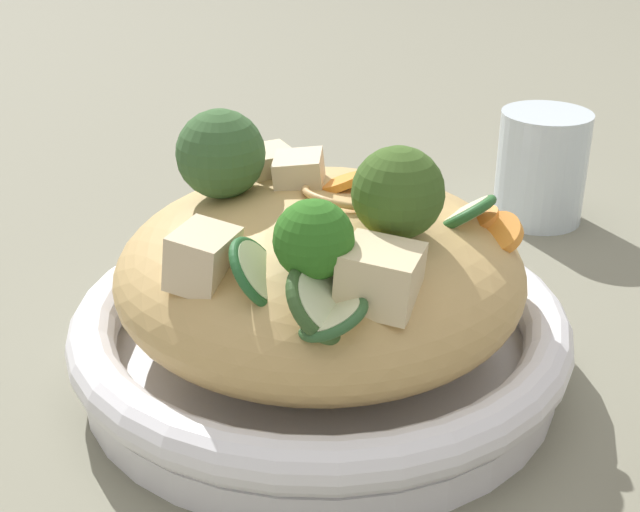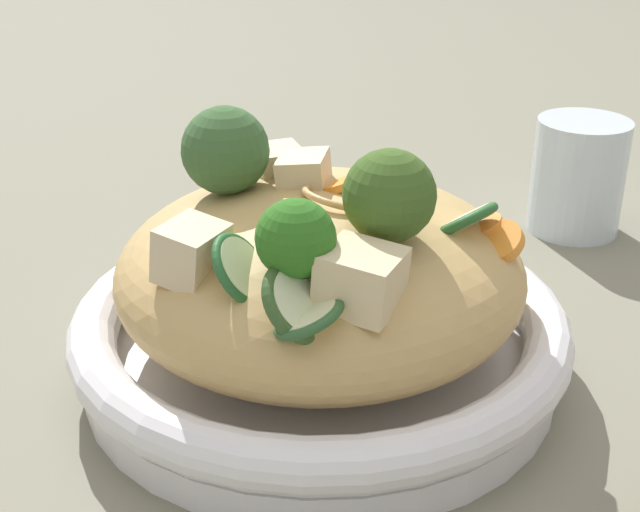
% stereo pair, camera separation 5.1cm
% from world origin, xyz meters
% --- Properties ---
extents(ground_plane, '(3.00, 3.00, 0.00)m').
position_xyz_m(ground_plane, '(0.00, 0.00, 0.00)').
color(ground_plane, gray).
extents(serving_bowl, '(0.30, 0.30, 0.05)m').
position_xyz_m(serving_bowl, '(0.00, 0.00, 0.02)').
color(serving_bowl, white).
rests_on(serving_bowl, ground_plane).
extents(noodle_heap, '(0.24, 0.24, 0.10)m').
position_xyz_m(noodle_heap, '(0.00, -0.00, 0.07)').
color(noodle_heap, tan).
rests_on(noodle_heap, serving_bowl).
extents(broccoli_florets, '(0.16, 0.15, 0.07)m').
position_xyz_m(broccoli_florets, '(0.02, -0.01, 0.13)').
color(broccoli_florets, '#99B56A').
rests_on(broccoli_florets, serving_bowl).
extents(carrot_coins, '(0.11, 0.12, 0.04)m').
position_xyz_m(carrot_coins, '(0.02, 0.05, 0.11)').
color(carrot_coins, orange).
rests_on(carrot_coins, serving_bowl).
extents(zucchini_slices, '(0.14, 0.16, 0.04)m').
position_xyz_m(zucchini_slices, '(0.07, 0.01, 0.10)').
color(zucchini_slices, beige).
rests_on(zucchini_slices, serving_bowl).
extents(chicken_chunks, '(0.18, 0.13, 0.04)m').
position_xyz_m(chicken_chunks, '(0.03, -0.01, 0.11)').
color(chicken_chunks, beige).
rests_on(chicken_chunks, serving_bowl).
extents(drinking_glass, '(0.08, 0.08, 0.09)m').
position_xyz_m(drinking_glass, '(-0.23, 0.20, 0.05)').
color(drinking_glass, silver).
rests_on(drinking_glass, ground_plane).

